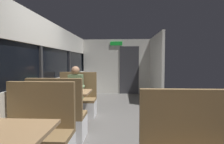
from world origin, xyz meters
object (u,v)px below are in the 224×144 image
at_px(bench_mid_window_facing_end, 58,121).
at_px(seated_passenger, 76,95).
at_px(dining_table_mid_window, 69,96).
at_px(bench_mid_window_facing_entry, 77,103).
at_px(bench_near_window_facing_entry, 37,141).
at_px(dining_table_near_window, 2,140).

distance_m(bench_mid_window_facing_end, seated_passenger, 1.34).
bearing_deg(bench_mid_window_facing_end, dining_table_mid_window, 90.00).
bearing_deg(bench_mid_window_facing_entry, dining_table_mid_window, -90.00).
relative_size(bench_near_window_facing_entry, bench_mid_window_facing_entry, 1.00).
bearing_deg(bench_mid_window_facing_entry, bench_near_window_facing_entry, -90.00).
bearing_deg(bench_near_window_facing_entry, dining_table_near_window, -90.00).
distance_m(bench_near_window_facing_entry, bench_mid_window_facing_end, 0.84).
relative_size(dining_table_mid_window, seated_passenger, 0.71).
distance_m(bench_near_window_facing_entry, bench_mid_window_facing_entry, 2.24).
relative_size(bench_near_window_facing_entry, dining_table_mid_window, 1.22).
bearing_deg(dining_table_near_window, bench_near_window_facing_entry, 90.00).
xyz_separation_m(dining_table_near_window, dining_table_mid_window, (0.00, 2.24, 0.00)).
distance_m(dining_table_near_window, seated_passenger, 2.87).
height_order(dining_table_near_window, bench_mid_window_facing_end, bench_mid_window_facing_end).
relative_size(bench_near_window_facing_entry, seated_passenger, 0.87).
distance_m(bench_mid_window_facing_entry, seated_passenger, 0.22).
bearing_deg(dining_table_mid_window, bench_mid_window_facing_end, -90.00).
height_order(bench_near_window_facing_entry, dining_table_mid_window, bench_near_window_facing_entry).
height_order(dining_table_mid_window, bench_mid_window_facing_entry, bench_mid_window_facing_entry).
bearing_deg(seated_passenger, bench_mid_window_facing_end, -90.00).
bearing_deg(dining_table_near_window, bench_mid_window_facing_end, 90.00).
bearing_deg(dining_table_mid_window, bench_near_window_facing_entry, -90.00).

